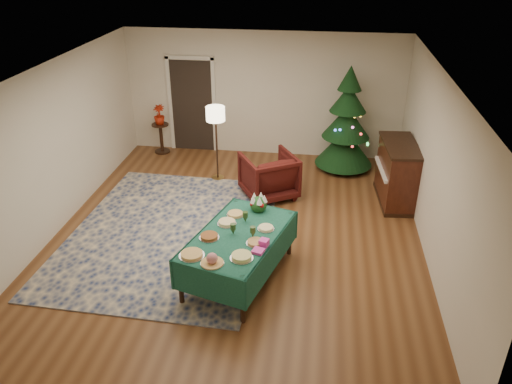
# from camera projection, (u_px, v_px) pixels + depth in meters

# --- Properties ---
(room_shell) EXTENTS (7.00, 7.00, 7.00)m
(room_shell) POSITION_uv_depth(u_px,v_px,m) (236.00, 160.00, 7.71)
(room_shell) COLOR #593319
(room_shell) RESTS_ON ground
(doorway) EXTENTS (1.08, 0.04, 2.16)m
(doorway) POSITION_uv_depth(u_px,v_px,m) (192.00, 103.00, 11.07)
(doorway) COLOR black
(doorway) RESTS_ON ground
(rug) EXTENTS (3.33, 4.30, 0.02)m
(rug) POSITION_uv_depth(u_px,v_px,m) (170.00, 232.00, 8.36)
(rug) COLOR navy
(rug) RESTS_ON ground
(buffet_table) EXTENTS (1.57, 2.10, 0.73)m
(buffet_table) POSITION_uv_depth(u_px,v_px,m) (239.00, 243.00, 7.03)
(buffet_table) COLOR black
(buffet_table) RESTS_ON ground
(platter_0) EXTENTS (0.34, 0.34, 0.05)m
(platter_0) POSITION_uv_depth(u_px,v_px,m) (192.00, 255.00, 6.49)
(platter_0) COLOR silver
(platter_0) RESTS_ON buffet_table
(platter_1) EXTENTS (0.30, 0.30, 0.16)m
(platter_1) POSITION_uv_depth(u_px,v_px,m) (212.00, 260.00, 6.31)
(platter_1) COLOR silver
(platter_1) RESTS_ON buffet_table
(platter_2) EXTENTS (0.31, 0.31, 0.06)m
(platter_2) POSITION_uv_depth(u_px,v_px,m) (242.00, 257.00, 6.43)
(platter_2) COLOR silver
(platter_2) RESTS_ON buffet_table
(platter_3) EXTENTS (0.28, 0.28, 0.05)m
(platter_3) POSITION_uv_depth(u_px,v_px,m) (209.00, 237.00, 6.87)
(platter_3) COLOR silver
(platter_3) RESTS_ON buffet_table
(platter_4) EXTENTS (0.26, 0.26, 0.04)m
(platter_4) POSITION_uv_depth(u_px,v_px,m) (256.00, 242.00, 6.75)
(platter_4) COLOR silver
(platter_4) RESTS_ON buffet_table
(platter_5) EXTENTS (0.28, 0.28, 0.05)m
(platter_5) POSITION_uv_depth(u_px,v_px,m) (227.00, 223.00, 7.20)
(platter_5) COLOR silver
(platter_5) RESTS_ON buffet_table
(platter_6) EXTENTS (0.25, 0.25, 0.04)m
(platter_6) POSITION_uv_depth(u_px,v_px,m) (266.00, 228.00, 7.07)
(platter_6) COLOR silver
(platter_6) RESTS_ON buffet_table
(platter_7) EXTENTS (0.27, 0.27, 0.04)m
(platter_7) POSITION_uv_depth(u_px,v_px,m) (235.00, 214.00, 7.42)
(platter_7) COLOR silver
(platter_7) RESTS_ON buffet_table
(goblet_0) EXTENTS (0.08, 0.08, 0.17)m
(goblet_0) POSITION_uv_depth(u_px,v_px,m) (245.00, 217.00, 7.21)
(goblet_0) COLOR #2D471E
(goblet_0) RESTS_ON buffet_table
(goblet_1) EXTENTS (0.08, 0.08, 0.17)m
(goblet_1) POSITION_uv_depth(u_px,v_px,m) (253.00, 232.00, 6.85)
(goblet_1) COLOR #2D471E
(goblet_1) RESTS_ON buffet_table
(goblet_2) EXTENTS (0.08, 0.08, 0.17)m
(goblet_2) POSITION_uv_depth(u_px,v_px,m) (233.00, 229.00, 6.92)
(goblet_2) COLOR #2D471E
(goblet_2) RESTS_ON buffet_table
(napkin_stack) EXTENTS (0.18, 0.18, 0.04)m
(napkin_stack) POSITION_uv_depth(u_px,v_px,m) (258.00, 251.00, 6.56)
(napkin_stack) COLOR #EC41B6
(napkin_stack) RESTS_ON buffet_table
(gift_box) EXTENTS (0.14, 0.14, 0.10)m
(gift_box) POSITION_uv_depth(u_px,v_px,m) (264.00, 243.00, 6.68)
(gift_box) COLOR #F243BD
(gift_box) RESTS_ON buffet_table
(centerpiece) EXTENTS (0.26, 0.26, 0.30)m
(centerpiece) POSITION_uv_depth(u_px,v_px,m) (258.00, 203.00, 7.50)
(centerpiece) COLOR #1E4C1E
(centerpiece) RESTS_ON buffet_table
(armchair) EXTENTS (1.22, 1.20, 0.94)m
(armchair) POSITION_uv_depth(u_px,v_px,m) (269.00, 174.00, 9.31)
(armchair) COLOR #3E0F0D
(armchair) RESTS_ON ground
(floor_lamp) EXTENTS (0.37, 0.37, 1.52)m
(floor_lamp) POSITION_uv_depth(u_px,v_px,m) (216.00, 118.00, 9.61)
(floor_lamp) COLOR #A57F3F
(floor_lamp) RESTS_ON ground
(side_table) EXTENTS (0.38, 0.38, 0.67)m
(side_table) POSITION_uv_depth(u_px,v_px,m) (161.00, 139.00, 11.26)
(side_table) COLOR black
(side_table) RESTS_ON ground
(potted_plant) EXTENTS (0.24, 0.44, 0.24)m
(potted_plant) POSITION_uv_depth(u_px,v_px,m) (159.00, 119.00, 11.04)
(potted_plant) COLOR #A8210C
(potted_plant) RESTS_ON side_table
(christmas_tree) EXTENTS (1.48, 1.48, 2.18)m
(christmas_tree) POSITION_uv_depth(u_px,v_px,m) (346.00, 124.00, 10.21)
(christmas_tree) COLOR black
(christmas_tree) RESTS_ON ground
(piano) EXTENTS (0.71, 1.35, 1.14)m
(piano) POSITION_uv_depth(u_px,v_px,m) (397.00, 174.00, 9.10)
(piano) COLOR black
(piano) RESTS_ON ground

